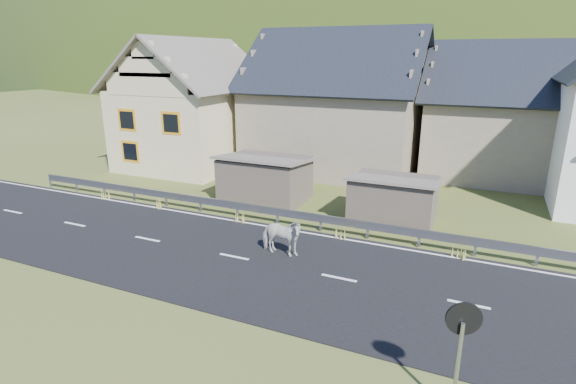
% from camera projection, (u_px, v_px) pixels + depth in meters
% --- Properties ---
extents(ground, '(160.00, 160.00, 0.00)m').
position_uv_depth(ground, '(234.00, 258.00, 16.36)').
color(ground, '#3C4B18').
rests_on(ground, ground).
extents(road, '(60.00, 7.00, 0.04)m').
position_uv_depth(road, '(234.00, 257.00, 16.36)').
color(road, black).
rests_on(road, ground).
extents(lane_markings, '(60.00, 6.60, 0.01)m').
position_uv_depth(lane_markings, '(234.00, 257.00, 16.35)').
color(lane_markings, silver).
rests_on(lane_markings, road).
extents(guardrail, '(28.10, 0.09, 0.75)m').
position_uv_depth(guardrail, '(277.00, 212.00, 19.41)').
color(guardrail, '#93969B').
rests_on(guardrail, ground).
extents(shed_left, '(4.30, 3.30, 2.40)m').
position_uv_depth(shed_left, '(265.00, 179.00, 22.49)').
color(shed_left, '#64594C').
rests_on(shed_left, ground).
extents(shed_right, '(3.80, 2.90, 2.20)m').
position_uv_depth(shed_right, '(393.00, 201.00, 19.55)').
color(shed_right, '#64594C').
rests_on(shed_right, ground).
extents(house_cream, '(7.80, 9.80, 8.30)m').
position_uv_depth(house_cream, '(194.00, 98.00, 29.46)').
color(house_cream, beige).
rests_on(house_cream, ground).
extents(house_stone_a, '(10.80, 9.80, 8.90)m').
position_uv_depth(house_stone_a, '(339.00, 95.00, 28.48)').
color(house_stone_a, gray).
rests_on(house_stone_a, ground).
extents(house_stone_b, '(9.80, 8.80, 8.10)m').
position_uv_depth(house_stone_b, '(511.00, 105.00, 26.45)').
color(house_stone_b, gray).
rests_on(house_stone_b, ground).
extents(mountain, '(440.00, 280.00, 260.00)m').
position_uv_depth(mountain, '(480.00, 126.00, 177.37)').
color(mountain, '#19370D').
rests_on(mountain, ground).
extents(conifer_patch, '(76.00, 50.00, 28.00)m').
position_uv_depth(conifer_patch, '(263.00, 58.00, 132.05)').
color(conifer_patch, black).
rests_on(conifer_patch, ground).
extents(horse, '(0.84, 1.75, 1.46)m').
position_uv_depth(horse, '(281.00, 236.00, 16.29)').
color(horse, beige).
rests_on(horse, road).
extents(traffic_mirror, '(0.69, 0.30, 2.56)m').
position_uv_depth(traffic_mirror, '(462.00, 334.00, 8.77)').
color(traffic_mirror, '#93969B').
rests_on(traffic_mirror, ground).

